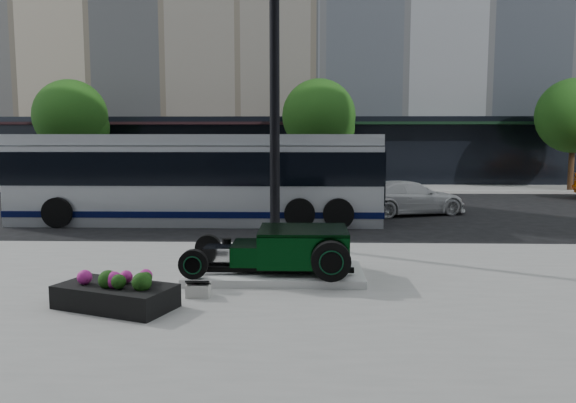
{
  "coord_description": "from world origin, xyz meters",
  "views": [
    {
      "loc": [
        0.29,
        -16.31,
        2.85
      ],
      "look_at": [
        -0.14,
        -2.07,
        1.2
      ],
      "focal_mm": 35.0,
      "sensor_mm": 36.0,
      "label": 1
    }
  ],
  "objects_px": {
    "flower_planter": "(116,294)",
    "lamppost": "(275,93)",
    "hot_rod": "(292,248)",
    "white_sedan": "(408,198)",
    "transit_bus": "(198,178)"
  },
  "relations": [
    {
      "from": "hot_rod",
      "to": "lamppost",
      "type": "bearing_deg",
      "value": 98.76
    },
    {
      "from": "flower_planter",
      "to": "white_sedan",
      "type": "distance_m",
      "value": 13.75
    },
    {
      "from": "lamppost",
      "to": "flower_planter",
      "type": "height_order",
      "value": "lamppost"
    },
    {
      "from": "flower_planter",
      "to": "white_sedan",
      "type": "height_order",
      "value": "white_sedan"
    },
    {
      "from": "transit_bus",
      "to": "white_sedan",
      "type": "height_order",
      "value": "transit_bus"
    },
    {
      "from": "flower_planter",
      "to": "white_sedan",
      "type": "bearing_deg",
      "value": 60.22
    },
    {
      "from": "flower_planter",
      "to": "lamppost",
      "type": "bearing_deg",
      "value": 67.29
    },
    {
      "from": "flower_planter",
      "to": "hot_rod",
      "type": "bearing_deg",
      "value": 36.78
    },
    {
      "from": "lamppost",
      "to": "flower_planter",
      "type": "xyz_separation_m",
      "value": [
        -2.27,
        -5.42,
        -3.59
      ]
    },
    {
      "from": "flower_planter",
      "to": "white_sedan",
      "type": "relative_size",
      "value": 0.48
    },
    {
      "from": "hot_rod",
      "to": "white_sedan",
      "type": "relative_size",
      "value": 0.75
    },
    {
      "from": "lamppost",
      "to": "hot_rod",
      "type": "bearing_deg",
      "value": -81.24
    },
    {
      "from": "hot_rod",
      "to": "flower_planter",
      "type": "height_order",
      "value": "hot_rod"
    },
    {
      "from": "hot_rod",
      "to": "lamppost",
      "type": "relative_size",
      "value": 0.39
    },
    {
      "from": "transit_bus",
      "to": "white_sedan",
      "type": "relative_size",
      "value": 2.83
    }
  ]
}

